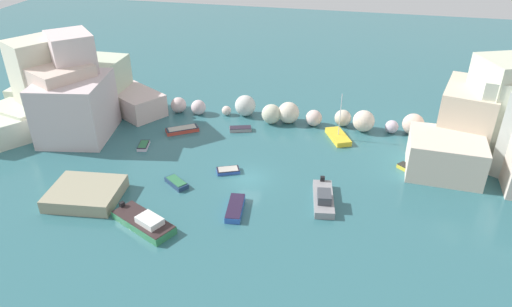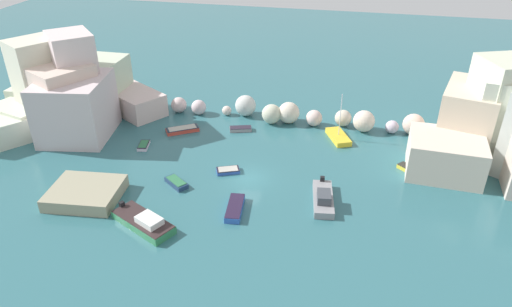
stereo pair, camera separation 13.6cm
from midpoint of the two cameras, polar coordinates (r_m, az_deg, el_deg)
cove_water at (r=49.83m, az=-0.85°, el=-2.98°), size 160.00×160.00×0.00m
cliff_headland_left at (r=64.01m, az=-21.86°, el=6.29°), size 22.40×19.68×11.81m
cliff_headland_right at (r=58.24m, az=28.47°, el=2.92°), size 18.61×17.37×11.30m
rock_breakwater at (r=61.14m, az=5.51°, el=4.72°), size 33.05×4.25×2.78m
stone_dock at (r=49.27m, az=-19.89°, el=-4.53°), size 7.25×6.42×1.29m
moored_boat_0 at (r=44.05m, az=-13.34°, el=-8.06°), size 6.76×4.98×1.39m
moored_boat_1 at (r=57.12m, az=-13.41°, el=0.97°), size 1.55×2.44×0.44m
moored_boat_2 at (r=46.27m, az=8.24°, el=-5.40°), size 2.68×5.88×1.56m
moored_boat_3 at (r=59.85m, az=-8.85°, el=2.90°), size 4.18×3.45×0.55m
moored_boat_4 at (r=53.45m, az=18.28°, el=-1.89°), size 2.87×2.69×0.50m
moored_boat_5 at (r=49.25m, az=-9.56°, el=-3.49°), size 2.98×2.66×0.58m
moored_boat_6 at (r=58.18m, az=10.02°, el=2.03°), size 3.50×4.68×5.91m
moored_boat_7 at (r=50.38m, az=-18.49°, el=-4.04°), size 2.20×3.20×0.42m
moored_boat_8 at (r=50.79m, az=-3.34°, el=-2.05°), size 2.76×2.16×0.43m
moored_boat_9 at (r=59.41m, az=-1.81°, el=3.00°), size 2.94×1.86×0.49m
moored_boat_10 at (r=44.91m, az=-2.49°, el=-6.63°), size 1.90×4.26×0.63m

